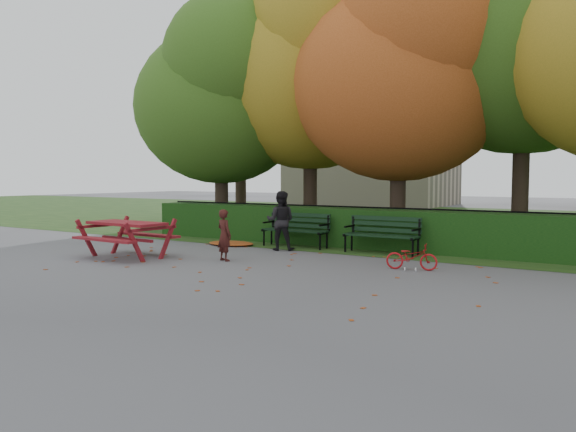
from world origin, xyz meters
The scene contains 18 objects.
ground centered at (0.00, 0.00, 0.00)m, with size 90.00×90.00×0.00m, color slate.
grass_strip centered at (0.00, 14.00, 0.01)m, with size 90.00×90.00×0.00m, color #183912.
building_left centered at (-9.00, 26.00, 7.50)m, with size 10.00×7.00×15.00m, color #C0B397.
hedge centered at (0.00, 4.50, 0.50)m, with size 13.00×0.90×1.00m, color black.
iron_fence centered at (0.00, 5.30, 0.54)m, with size 14.00×0.04×1.02m.
tree_a centered at (-5.19, 5.58, 4.52)m, with size 5.88×5.60×7.48m.
tree_b centered at (-2.44, 6.75, 5.40)m, with size 6.72×6.40×8.79m.
tree_c centered at (0.83, 5.96, 4.82)m, with size 6.30×6.00×8.00m.
tree_d centered at (3.88, 7.23, 5.98)m, with size 7.14×6.80×9.58m.
tree_f centered at (-7.13, 9.24, 5.69)m, with size 6.93×6.60×9.19m.
bench_left centered at (-1.30, 3.70, 0.52)m, with size 1.80×0.57×0.88m.
bench_right centered at (1.10, 3.70, 0.52)m, with size 1.80×0.57×0.88m.
picnic_table centered at (-3.57, 0.00, 0.63)m, with size 1.95×1.60×0.92m.
leaf_pile centered at (-3.00, 3.09, 0.05)m, with size 1.33×0.92×0.09m, color brown.
leaf_scatter centered at (0.00, 0.30, 0.01)m, with size 9.00×5.70×0.01m, color brown, non-canonical shape.
child centered at (-1.36, 0.76, 0.56)m, with size 0.41×0.27×1.13m, color #3B1612.
adult centered at (-1.28, 2.90, 0.74)m, with size 0.72×0.56×1.48m, color black.
bicycle centered at (2.51, 1.79, 0.26)m, with size 0.35×0.99×0.52m, color #B01016.
Camera 1 is at (6.29, -8.76, 1.83)m, focal length 35.00 mm.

